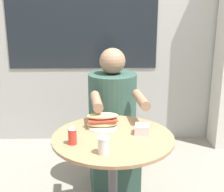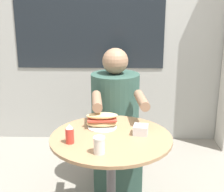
% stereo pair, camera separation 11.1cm
% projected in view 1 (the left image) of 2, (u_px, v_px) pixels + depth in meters
% --- Properties ---
extents(storefront_wall, '(8.00, 0.09, 2.80)m').
position_uv_depth(storefront_wall, '(108.00, 19.00, 3.43)').
color(storefront_wall, '#9E9E99').
rests_on(storefront_wall, ground_plane).
extents(cafe_table, '(0.77, 0.77, 0.76)m').
position_uv_depth(cafe_table, '(113.00, 164.00, 2.03)').
color(cafe_table, '#997551').
rests_on(cafe_table, ground_plane).
extents(diner_chair, '(0.42, 0.42, 0.87)m').
position_uv_depth(diner_chair, '(111.00, 119.00, 2.94)').
color(diner_chair, brown).
rests_on(diner_chair, ground_plane).
extents(seated_diner, '(0.45, 0.73, 1.23)m').
position_uv_depth(seated_diner, '(113.00, 133.00, 2.61)').
color(seated_diner, '#2D4C42').
rests_on(seated_diner, ground_plane).
extents(sandwich_on_plate, '(0.22, 0.20, 0.11)m').
position_uv_depth(sandwich_on_plate, '(103.00, 121.00, 2.10)').
color(sandwich_on_plate, white).
rests_on(sandwich_on_plate, cafe_table).
extents(drink_cup, '(0.07, 0.07, 0.10)m').
position_uv_depth(drink_cup, '(104.00, 145.00, 1.73)').
color(drink_cup, silver).
rests_on(drink_cup, cafe_table).
extents(napkin_box, '(0.10, 0.10, 0.06)m').
position_uv_depth(napkin_box, '(142.00, 129.00, 2.00)').
color(napkin_box, silver).
rests_on(napkin_box, cafe_table).
extents(condiment_bottle, '(0.05, 0.05, 0.12)m').
position_uv_depth(condiment_bottle, '(72.00, 135.00, 1.85)').
color(condiment_bottle, red).
rests_on(condiment_bottle, cafe_table).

